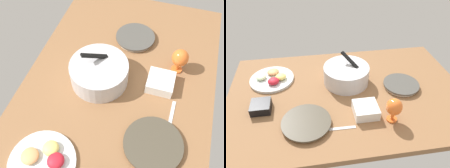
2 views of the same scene
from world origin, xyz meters
The scene contains 9 objects.
ground_plane centered at (0.00, 0.00, -2.00)cm, with size 160.00×104.00×4.00cm, color #8C603D.
dinner_plate_left centered at (-28.71, -25.54, 1.36)cm, with size 28.47×28.47×2.62cm.
dinner_plate_right centered at (37.63, -0.59, 1.53)cm, with size 24.42×24.42×2.94cm.
mixing_bowl centered at (0.98, 10.95, 6.85)cm, with size 31.68×31.68×20.25cm.
fruit_platter centered at (-51.25, 20.57, 1.69)cm, with size 31.03×31.03×5.55cm.
hurricane_glass_orange centered at (20.70, -29.41, 9.80)cm, with size 9.16×9.16×15.40cm.
square_bowl_white centered at (6.69, -22.16, 3.52)cm, with size 14.31×14.31×6.32cm.
square_bowl_black centered at (-55.55, -9.33, 2.96)cm, with size 11.82×11.82×5.32cm.
fork_by_left_plate centered at (-10.28, -31.47, 0.30)cm, with size 18.00×1.80×0.60cm, color silver.
Camera 2 is at (-23.81, -111.90, 95.35)cm, focal length 35.09 mm.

